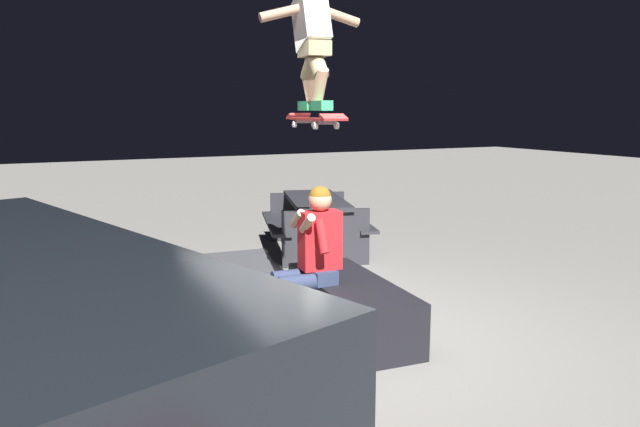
{
  "coord_description": "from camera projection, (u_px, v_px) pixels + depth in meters",
  "views": [
    {
      "loc": [
        -4.21,
        2.41,
        1.93
      ],
      "look_at": [
        0.23,
        0.21,
        1.06
      ],
      "focal_mm": 33.37,
      "sensor_mm": 36.0,
      "label": 1
    }
  ],
  "objects": [
    {
      "name": "ground_plane",
      "position": [
        354.0,
        338.0,
        5.1
      ],
      "size": [
        40.0,
        40.0,
        0.0
      ],
      "primitive_type": "plane",
      "color": "gray"
    },
    {
      "name": "ledge_box_main",
      "position": [
        351.0,
        307.0,
        5.18
      ],
      "size": [
        1.63,
        0.74,
        0.46
      ],
      "primitive_type": "cube",
      "rotation": [
        0.0,
        0.0,
        -0.08
      ],
      "color": "black",
      "rests_on": "ground"
    },
    {
      "name": "person_sitting_on_ledge",
      "position": [
        309.0,
        254.0,
        5.05
      ],
      "size": [
        0.6,
        0.77,
        1.3
      ],
      "color": "#2D3856",
      "rests_on": "ground"
    },
    {
      "name": "skateboard",
      "position": [
        314.0,
        119.0,
        5.01
      ],
      "size": [
        1.04,
        0.31,
        0.13
      ],
      "color": "#B72D2D"
    },
    {
      "name": "skater_airborne",
      "position": [
        312.0,
        36.0,
        4.95
      ],
      "size": [
        0.63,
        0.89,
        1.12
      ],
      "color": "#2D9E66"
    },
    {
      "name": "kicker_ramp",
      "position": [
        243.0,
        277.0,
        6.72
      ],
      "size": [
        0.99,
        0.9,
        0.36
      ],
      "color": "#38383D",
      "rests_on": "ground"
    },
    {
      "name": "picnic_table_back",
      "position": [
        316.0,
        216.0,
        8.1
      ],
      "size": [
        2.01,
        1.77,
        0.75
      ],
      "color": "#28282D",
      "rests_on": "ground"
    }
  ]
}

